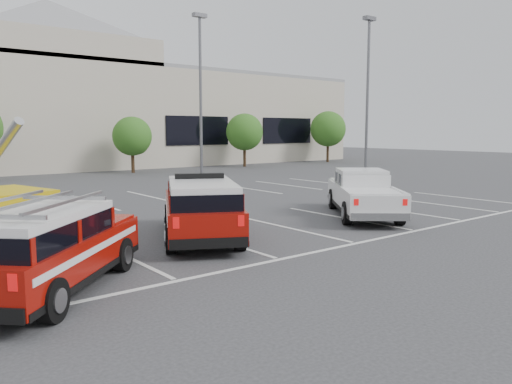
# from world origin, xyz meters

# --- Properties ---
(ground) EXTENTS (120.00, 120.00, 0.00)m
(ground) POSITION_xyz_m (0.00, 0.00, 0.00)
(ground) COLOR #313134
(ground) RESTS_ON ground
(stall_markings) EXTENTS (23.00, 15.00, 0.01)m
(stall_markings) POSITION_xyz_m (0.00, 4.50, 0.01)
(stall_markings) COLOR silver
(stall_markings) RESTS_ON ground
(convention_building) EXTENTS (60.00, 16.99, 13.20)m
(convention_building) POSITION_xyz_m (0.18, 31.86, 4.72)
(convention_building) COLOR #BDB3A0
(convention_building) RESTS_ON ground
(tree_mid_right) EXTENTS (2.77, 2.77, 3.99)m
(tree_mid_right) POSITION_xyz_m (5.09, 22.05, 2.50)
(tree_mid_right) COLOR #3F2B19
(tree_mid_right) RESTS_ON ground
(tree_right) EXTENTS (3.07, 3.07, 4.42)m
(tree_right) POSITION_xyz_m (15.09, 22.05, 2.77)
(tree_right) COLOR #3F2B19
(tree_right) RESTS_ON ground
(tree_far_right) EXTENTS (3.37, 3.37, 4.85)m
(tree_far_right) POSITION_xyz_m (25.09, 22.05, 3.04)
(tree_far_right) COLOR #3F2B19
(tree_far_right) RESTS_ON ground
(light_pole_mid) EXTENTS (0.90, 0.60, 10.24)m
(light_pole_mid) POSITION_xyz_m (7.00, 16.00, 5.19)
(light_pole_mid) COLOR #59595E
(light_pole_mid) RESTS_ON ground
(light_pole_right) EXTENTS (0.90, 0.60, 10.24)m
(light_pole_right) POSITION_xyz_m (16.00, 10.00, 5.19)
(light_pole_right) COLOR #59595E
(light_pole_right) RESTS_ON ground
(fire_chief_suv) EXTENTS (4.00, 5.36, 1.79)m
(fire_chief_suv) POSITION_xyz_m (-2.94, 0.19, 0.73)
(fire_chief_suv) COLOR maroon
(fire_chief_suv) RESTS_ON ground
(white_pickup) EXTENTS (4.73, 5.20, 1.61)m
(white_pickup) POSITION_xyz_m (3.55, -0.11, 0.64)
(white_pickup) COLOR silver
(white_pickup) RESTS_ON ground
(ladder_suv) EXTENTS (4.45, 4.48, 1.79)m
(ladder_suv) POSITION_xyz_m (-7.63, -2.00, 0.72)
(ladder_suv) COLOR maroon
(ladder_suv) RESTS_ON ground
(utility_rig) EXTENTS (3.46, 4.41, 3.32)m
(utility_rig) POSITION_xyz_m (-7.39, 2.47, 0.66)
(utility_rig) COLOR #59595E
(utility_rig) RESTS_ON ground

